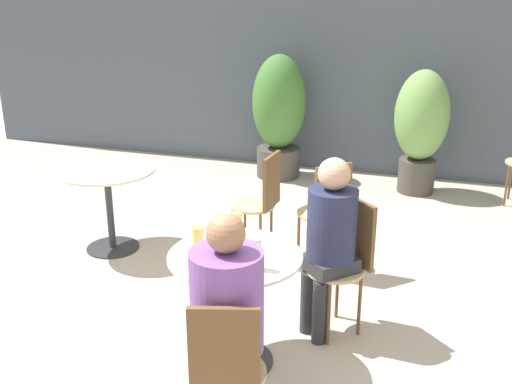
% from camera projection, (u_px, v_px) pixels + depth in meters
% --- Properties ---
extents(ground_plane, '(20.00, 20.00, 0.00)m').
position_uv_depth(ground_plane, '(233.00, 351.00, 3.82)').
color(ground_plane, '#B2A899').
extents(storefront_wall, '(10.00, 0.06, 3.00)m').
position_uv_depth(storefront_wall, '(349.00, 46.00, 6.93)').
color(storefront_wall, '#4C5666').
rests_on(storefront_wall, ground_plane).
extents(cafe_table_near, '(0.79, 0.79, 0.73)m').
position_uv_depth(cafe_table_near, '(235.00, 283.00, 3.53)').
color(cafe_table_near, '#2D2D33').
rests_on(cafe_table_near, ground_plane).
extents(cafe_table_far, '(0.81, 0.81, 0.73)m').
position_uv_depth(cafe_table_far, '(108.00, 189.00, 5.08)').
color(cafe_table_far, '#2D2D33').
rests_on(cafe_table_far, ground_plane).
extents(bistro_chair_0, '(0.40, 0.41, 0.91)m').
position_uv_depth(bistro_chair_0, '(226.00, 367.00, 2.77)').
color(bistro_chair_0, tan).
rests_on(bistro_chair_0, ground_plane).
extents(bistro_chair_1, '(0.43, 0.44, 0.91)m').
position_uv_depth(bistro_chair_1, '(347.00, 254.00, 3.90)').
color(bistro_chair_1, tan).
rests_on(bistro_chair_1, ground_plane).
extents(bistro_chair_3, '(0.39, 0.38, 0.91)m').
position_uv_depth(bistro_chair_3, '(262.00, 196.00, 4.93)').
color(bistro_chair_3, tan).
rests_on(bistro_chair_3, ground_plane).
extents(bistro_chair_4, '(0.43, 0.43, 0.91)m').
position_uv_depth(bistro_chair_4, '(327.00, 206.00, 4.72)').
color(bistro_chair_4, tan).
rests_on(bistro_chair_4, ground_plane).
extents(seated_person_0, '(0.38, 0.40, 1.26)m').
position_uv_depth(seated_person_0, '(227.00, 314.00, 2.84)').
color(seated_person_0, '#2D2D33').
rests_on(seated_person_0, ground_plane).
extents(seated_person_1, '(0.40, 0.40, 1.22)m').
position_uv_depth(seated_person_1, '(330.00, 232.00, 3.78)').
color(seated_person_1, '#2D2D33').
rests_on(seated_person_1, ground_plane).
extents(beer_glass_0, '(0.07, 0.07, 0.18)m').
position_uv_depth(beer_glass_0, '(237.00, 226.00, 3.64)').
color(beer_glass_0, '#DBC65B').
rests_on(beer_glass_0, cafe_table_near).
extents(beer_glass_1, '(0.07, 0.07, 0.19)m').
position_uv_depth(beer_glass_1, '(198.00, 242.00, 3.41)').
color(beer_glass_1, '#DBC65B').
rests_on(beer_glass_1, cafe_table_near).
extents(beer_glass_2, '(0.07, 0.07, 0.18)m').
position_uv_depth(beer_glass_2, '(255.00, 254.00, 3.28)').
color(beer_glass_2, silver).
rests_on(beer_glass_2, cafe_table_near).
extents(potted_plant_0, '(0.62, 0.62, 1.44)m').
position_uv_depth(potted_plant_0, '(279.00, 113.00, 6.94)').
color(potted_plant_0, '#47423D').
rests_on(potted_plant_0, ground_plane).
extents(potted_plant_1, '(0.58, 0.58, 1.35)m').
position_uv_depth(potted_plant_1, '(421.00, 125.00, 6.41)').
color(potted_plant_1, '#47423D').
rests_on(potted_plant_1, ground_plane).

